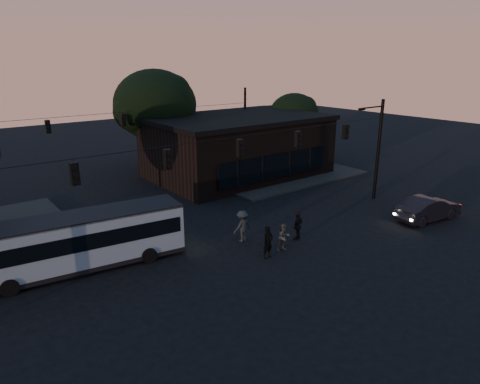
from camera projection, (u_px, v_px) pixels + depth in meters
ground at (287, 265)px, 22.27m from camera, size 120.00×120.00×0.00m
sidewalk_far_right at (276, 173)px, 39.82m from camera, size 14.00×10.00×0.15m
building at (238, 146)px, 38.77m from camera, size 15.40×10.41×5.40m
tree_behind at (155, 105)px, 39.36m from camera, size 7.60×7.60×9.43m
tree_right at (294, 115)px, 44.97m from camera, size 5.20×5.20×6.86m
signal_rig_near at (240, 167)px, 23.96m from camera, size 26.24×0.30×7.50m
signal_rig_far at (124, 134)px, 36.11m from camera, size 26.24×0.30×7.50m
bus at (83, 239)px, 21.54m from camera, size 10.37×3.58×2.86m
car at (428, 208)px, 28.30m from camera, size 5.01×2.31×1.59m
pedestrian_a at (268, 242)px, 22.81m from camera, size 0.69×0.48×1.82m
pedestrian_b at (284, 237)px, 23.74m from camera, size 0.82×0.67×1.58m
pedestrian_c at (298, 225)px, 25.18m from camera, size 1.12×0.74×1.76m
pedestrian_d at (242, 226)px, 24.93m from camera, size 1.27×0.79×1.88m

